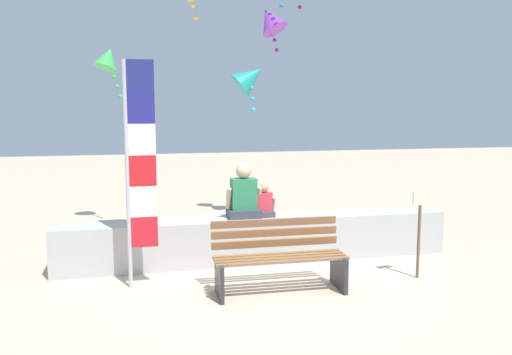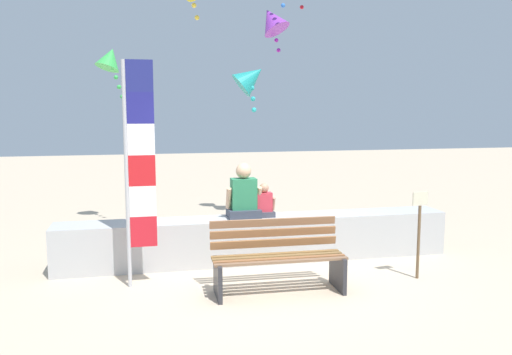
{
  "view_description": "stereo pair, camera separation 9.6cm",
  "coord_description": "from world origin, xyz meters",
  "px_view_note": "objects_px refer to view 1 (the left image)",
  "views": [
    {
      "loc": [
        -1.76,
        -6.61,
        2.29
      ],
      "look_at": [
        -0.03,
        0.83,
        1.27
      ],
      "focal_mm": 36.42,
      "sensor_mm": 36.0,
      "label": 1
    },
    {
      "loc": [
        -1.67,
        -6.63,
        2.29
      ],
      "look_at": [
        -0.03,
        0.83,
        1.27
      ],
      "focal_mm": 36.42,
      "sensor_mm": 36.0,
      "label": 2
    }
  ],
  "objects_px": {
    "park_bench": "(279,258)",
    "person_child": "(264,204)",
    "flag_banner": "(137,163)",
    "kite_green": "(108,59)",
    "person_adult": "(244,196)",
    "kite_purple": "(270,20)",
    "kite_teal": "(250,78)",
    "sign_post": "(419,227)"
  },
  "relations": [
    {
      "from": "person_adult",
      "to": "person_child",
      "type": "height_order",
      "value": "person_adult"
    },
    {
      "from": "person_child",
      "to": "kite_green",
      "type": "xyz_separation_m",
      "value": [
        -2.31,
        2.83,
        2.34
      ]
    },
    {
      "from": "kite_purple",
      "to": "flag_banner",
      "type": "bearing_deg",
      "value": -128.3
    },
    {
      "from": "person_child",
      "to": "flag_banner",
      "type": "distance_m",
      "value": 2.15
    },
    {
      "from": "park_bench",
      "to": "sign_post",
      "type": "distance_m",
      "value": 2.0
    },
    {
      "from": "park_bench",
      "to": "flag_banner",
      "type": "relative_size",
      "value": 0.58
    },
    {
      "from": "person_child",
      "to": "sign_post",
      "type": "height_order",
      "value": "sign_post"
    },
    {
      "from": "flag_banner",
      "to": "kite_purple",
      "type": "relative_size",
      "value": 3.18
    },
    {
      "from": "kite_purple",
      "to": "sign_post",
      "type": "bearing_deg",
      "value": -73.65
    },
    {
      "from": "park_bench",
      "to": "kite_purple",
      "type": "bearing_deg",
      "value": 77.1
    },
    {
      "from": "park_bench",
      "to": "person_adult",
      "type": "relative_size",
      "value": 2.04
    },
    {
      "from": "kite_teal",
      "to": "sign_post",
      "type": "relative_size",
      "value": 0.76
    },
    {
      "from": "flag_banner",
      "to": "kite_green",
      "type": "xyz_separation_m",
      "value": [
        -0.47,
        3.64,
        1.6
      ]
    },
    {
      "from": "flag_banner",
      "to": "sign_post",
      "type": "xyz_separation_m",
      "value": [
        3.68,
        -0.49,
        -0.9
      ]
    },
    {
      "from": "park_bench",
      "to": "kite_teal",
      "type": "height_order",
      "value": "kite_teal"
    },
    {
      "from": "kite_purple",
      "to": "kite_green",
      "type": "bearing_deg",
      "value": 172.92
    },
    {
      "from": "kite_teal",
      "to": "kite_green",
      "type": "height_order",
      "value": "kite_green"
    },
    {
      "from": "kite_teal",
      "to": "kite_purple",
      "type": "bearing_deg",
      "value": 61.96
    },
    {
      "from": "person_adult",
      "to": "sign_post",
      "type": "relative_size",
      "value": 0.69
    },
    {
      "from": "park_bench",
      "to": "person_child",
      "type": "xyz_separation_m",
      "value": [
        0.14,
        1.36,
        0.45
      ]
    },
    {
      "from": "kite_green",
      "to": "kite_teal",
      "type": "bearing_deg",
      "value": -34.86
    },
    {
      "from": "flag_banner",
      "to": "kite_teal",
      "type": "distance_m",
      "value": 3.0
    },
    {
      "from": "flag_banner",
      "to": "kite_purple",
      "type": "xyz_separation_m",
      "value": [
        2.58,
        3.26,
        2.36
      ]
    },
    {
      "from": "person_adult",
      "to": "person_child",
      "type": "xyz_separation_m",
      "value": [
        0.31,
        0.0,
        -0.12
      ]
    },
    {
      "from": "person_adult",
      "to": "kite_teal",
      "type": "xyz_separation_m",
      "value": [
        0.37,
        1.19,
        1.81
      ]
    },
    {
      "from": "kite_purple",
      "to": "sign_post",
      "type": "height_order",
      "value": "kite_purple"
    },
    {
      "from": "park_bench",
      "to": "kite_green",
      "type": "height_order",
      "value": "kite_green"
    },
    {
      "from": "kite_teal",
      "to": "person_child",
      "type": "bearing_deg",
      "value": -92.55
    },
    {
      "from": "kite_teal",
      "to": "kite_green",
      "type": "xyz_separation_m",
      "value": [
        -2.37,
        1.65,
        0.41
      ]
    },
    {
      "from": "person_child",
      "to": "flag_banner",
      "type": "relative_size",
      "value": 0.18
    },
    {
      "from": "person_child",
      "to": "kite_purple",
      "type": "distance_m",
      "value": 4.02
    },
    {
      "from": "park_bench",
      "to": "sign_post",
      "type": "relative_size",
      "value": 1.4
    },
    {
      "from": "kite_green",
      "to": "person_adult",
      "type": "bearing_deg",
      "value": -54.78
    },
    {
      "from": "flag_banner",
      "to": "sign_post",
      "type": "height_order",
      "value": "flag_banner"
    },
    {
      "from": "kite_green",
      "to": "sign_post",
      "type": "height_order",
      "value": "kite_green"
    },
    {
      "from": "kite_green",
      "to": "kite_purple",
      "type": "bearing_deg",
      "value": -7.08
    },
    {
      "from": "park_bench",
      "to": "kite_purple",
      "type": "relative_size",
      "value": 1.84
    },
    {
      "from": "flag_banner",
      "to": "kite_purple",
      "type": "height_order",
      "value": "kite_purple"
    },
    {
      "from": "kite_teal",
      "to": "kite_purple",
      "type": "height_order",
      "value": "kite_purple"
    },
    {
      "from": "park_bench",
      "to": "kite_teal",
      "type": "bearing_deg",
      "value": 85.59
    },
    {
      "from": "park_bench",
      "to": "kite_green",
      "type": "bearing_deg",
      "value": 117.38
    },
    {
      "from": "person_adult",
      "to": "flag_banner",
      "type": "relative_size",
      "value": 0.28
    }
  ]
}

